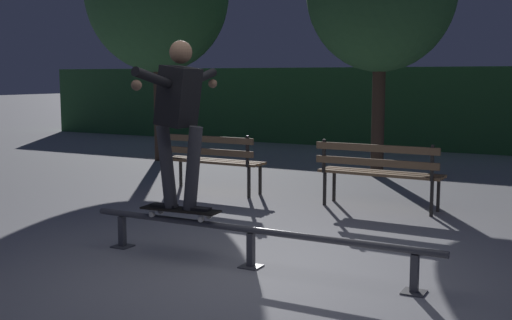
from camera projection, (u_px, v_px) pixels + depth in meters
ground_plane at (246, 270)px, 5.66m from camera, size 90.00×90.00×0.00m
hedge_backdrop at (468, 109)px, 14.66m from camera, size 24.00×1.20×1.90m
grind_rail at (251, 237)px, 5.71m from camera, size 3.44×0.18×0.37m
skateboard at (180, 210)px, 6.04m from camera, size 0.79×0.25×0.09m
skateboarder at (179, 110)px, 5.92m from camera, size 0.63×1.41×1.56m
park_bench_leftmost at (210, 156)px, 9.35m from camera, size 1.61×0.45×0.88m
park_bench_left_center at (379, 168)px, 8.16m from camera, size 1.61×0.45×0.88m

